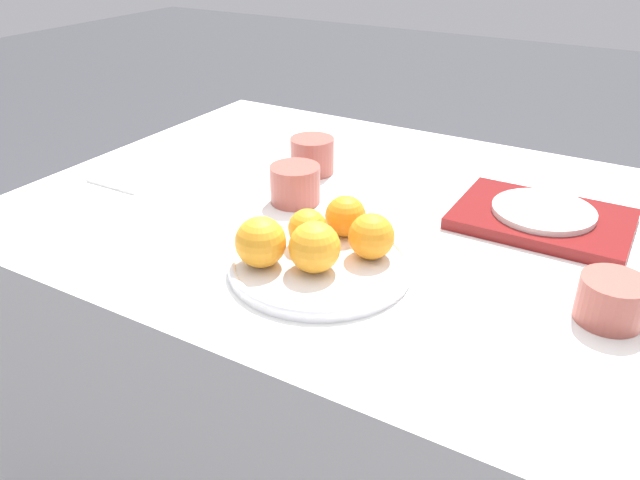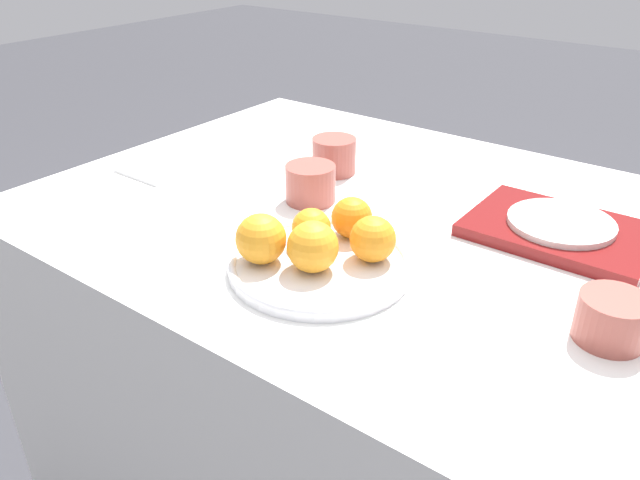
{
  "view_description": "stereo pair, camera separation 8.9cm",
  "coord_description": "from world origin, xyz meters",
  "px_view_note": "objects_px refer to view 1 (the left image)",
  "views": [
    {
      "loc": [
        0.43,
        -0.9,
        1.25
      ],
      "look_at": [
        0.03,
        -0.22,
        0.83
      ],
      "focal_mm": 35.0,
      "sensor_mm": 36.0,
      "label": 1
    },
    {
      "loc": [
        0.5,
        -0.85,
        1.25
      ],
      "look_at": [
        0.03,
        -0.22,
        0.83
      ],
      "focal_mm": 35.0,
      "sensor_mm": 36.0,
      "label": 2
    }
  ],
  "objects_px": {
    "fruit_platter": "(320,264)",
    "orange_0": "(314,247)",
    "cup_0": "(312,155)",
    "cup_1": "(611,300)",
    "napkin": "(133,175)",
    "cup_2": "(295,184)",
    "orange_1": "(308,228)",
    "serving_tray": "(542,219)",
    "orange_3": "(346,216)",
    "orange_2": "(371,236)",
    "side_plate": "(544,211)",
    "orange_4": "(261,242)"
  },
  "relations": [
    {
      "from": "cup_1",
      "to": "napkin",
      "type": "relative_size",
      "value": 0.66
    },
    {
      "from": "orange_1",
      "to": "orange_4",
      "type": "relative_size",
      "value": 0.81
    },
    {
      "from": "orange_2",
      "to": "cup_0",
      "type": "xyz_separation_m",
      "value": [
        -0.26,
        0.27,
        -0.01
      ]
    },
    {
      "from": "cup_0",
      "to": "napkin",
      "type": "relative_size",
      "value": 0.67
    },
    {
      "from": "fruit_platter",
      "to": "orange_0",
      "type": "bearing_deg",
      "value": -78.73
    },
    {
      "from": "orange_0",
      "to": "cup_0",
      "type": "relative_size",
      "value": 0.85
    },
    {
      "from": "serving_tray",
      "to": "cup_0",
      "type": "bearing_deg",
      "value": 179.38
    },
    {
      "from": "orange_4",
      "to": "napkin",
      "type": "height_order",
      "value": "orange_4"
    },
    {
      "from": "orange_4",
      "to": "orange_3",
      "type": "bearing_deg",
      "value": 67.25
    },
    {
      "from": "orange_2",
      "to": "side_plate",
      "type": "xyz_separation_m",
      "value": [
        0.19,
        0.26,
        -0.02
      ]
    },
    {
      "from": "orange_3",
      "to": "cup_2",
      "type": "height_order",
      "value": "orange_3"
    },
    {
      "from": "orange_2",
      "to": "orange_3",
      "type": "distance_m",
      "value": 0.08
    },
    {
      "from": "orange_3",
      "to": "cup_2",
      "type": "bearing_deg",
      "value": 149.18
    },
    {
      "from": "orange_2",
      "to": "orange_1",
      "type": "bearing_deg",
      "value": -169.16
    },
    {
      "from": "orange_0",
      "to": "side_plate",
      "type": "relative_size",
      "value": 0.44
    },
    {
      "from": "cup_1",
      "to": "side_plate",
      "type": "bearing_deg",
      "value": 120.13
    },
    {
      "from": "cup_0",
      "to": "orange_0",
      "type": "bearing_deg",
      "value": -58.59
    },
    {
      "from": "serving_tray",
      "to": "orange_3",
      "type": "bearing_deg",
      "value": -139.06
    },
    {
      "from": "orange_4",
      "to": "cup_1",
      "type": "distance_m",
      "value": 0.47
    },
    {
      "from": "cup_1",
      "to": "napkin",
      "type": "xyz_separation_m",
      "value": [
        -0.88,
        0.04,
        -0.03
      ]
    },
    {
      "from": "fruit_platter",
      "to": "side_plate",
      "type": "height_order",
      "value": "side_plate"
    },
    {
      "from": "orange_2",
      "to": "serving_tray",
      "type": "bearing_deg",
      "value": 54.42
    },
    {
      "from": "fruit_platter",
      "to": "orange_0",
      "type": "xyz_separation_m",
      "value": [
        0.0,
        -0.02,
        0.04
      ]
    },
    {
      "from": "orange_2",
      "to": "napkin",
      "type": "relative_size",
      "value": 0.53
    },
    {
      "from": "orange_4",
      "to": "serving_tray",
      "type": "bearing_deg",
      "value": 49.16
    },
    {
      "from": "orange_3",
      "to": "serving_tray",
      "type": "distance_m",
      "value": 0.34
    },
    {
      "from": "serving_tray",
      "to": "fruit_platter",
      "type": "bearing_deg",
      "value": -127.93
    },
    {
      "from": "fruit_platter",
      "to": "cup_2",
      "type": "bearing_deg",
      "value": 130.86
    },
    {
      "from": "serving_tray",
      "to": "napkin",
      "type": "bearing_deg",
      "value": -165.2
    },
    {
      "from": "orange_0",
      "to": "orange_3",
      "type": "height_order",
      "value": "orange_0"
    },
    {
      "from": "orange_4",
      "to": "napkin",
      "type": "xyz_separation_m",
      "value": [
        -0.43,
        0.17,
        -0.05
      ]
    },
    {
      "from": "side_plate",
      "to": "cup_2",
      "type": "bearing_deg",
      "value": -161.97
    },
    {
      "from": "cup_0",
      "to": "fruit_platter",
      "type": "bearing_deg",
      "value": -57.37
    },
    {
      "from": "side_plate",
      "to": "orange_0",
      "type": "bearing_deg",
      "value": -125.46
    },
    {
      "from": "orange_4",
      "to": "serving_tray",
      "type": "xyz_separation_m",
      "value": [
        0.32,
        0.37,
        -0.04
      ]
    },
    {
      "from": "orange_1",
      "to": "serving_tray",
      "type": "relative_size",
      "value": 0.21
    },
    {
      "from": "fruit_platter",
      "to": "orange_2",
      "type": "distance_m",
      "value": 0.09
    },
    {
      "from": "cup_2",
      "to": "side_plate",
      "type": "bearing_deg",
      "value": 18.03
    },
    {
      "from": "napkin",
      "to": "orange_4",
      "type": "bearing_deg",
      "value": -21.53
    },
    {
      "from": "fruit_platter",
      "to": "cup_1",
      "type": "bearing_deg",
      "value": 11.79
    },
    {
      "from": "orange_1",
      "to": "orange_4",
      "type": "distance_m",
      "value": 0.09
    },
    {
      "from": "serving_tray",
      "to": "side_plate",
      "type": "relative_size",
      "value": 1.67
    },
    {
      "from": "fruit_platter",
      "to": "orange_4",
      "type": "bearing_deg",
      "value": -144.7
    },
    {
      "from": "cup_1",
      "to": "cup_2",
      "type": "bearing_deg",
      "value": 169.14
    },
    {
      "from": "fruit_platter",
      "to": "orange_3",
      "type": "bearing_deg",
      "value": 95.5
    },
    {
      "from": "orange_2",
      "to": "orange_4",
      "type": "height_order",
      "value": "orange_4"
    },
    {
      "from": "orange_2",
      "to": "orange_3",
      "type": "relative_size",
      "value": 1.06
    },
    {
      "from": "cup_1",
      "to": "orange_0",
      "type": "bearing_deg",
      "value": -164.75
    },
    {
      "from": "orange_1",
      "to": "napkin",
      "type": "height_order",
      "value": "orange_1"
    },
    {
      "from": "fruit_platter",
      "to": "orange_2",
      "type": "height_order",
      "value": "orange_2"
    }
  ]
}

